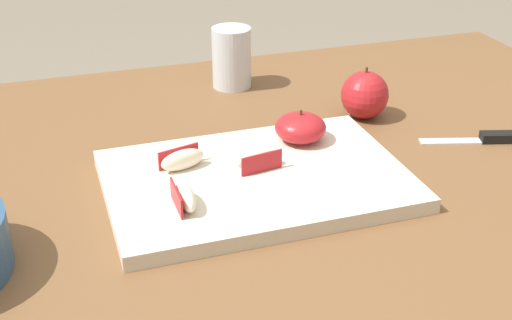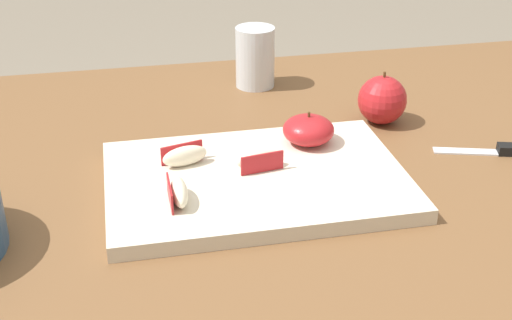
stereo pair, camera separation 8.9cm
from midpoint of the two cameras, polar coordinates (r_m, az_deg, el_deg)
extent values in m
cube|color=brown|center=(0.99, -1.32, -0.60)|extent=(1.25, 0.84, 0.03)
cube|color=brown|center=(1.67, 13.98, -3.12)|extent=(0.06, 0.06, 0.69)
cube|color=beige|center=(0.90, -2.82, -1.76)|extent=(0.39, 0.26, 0.02)
ellipsoid|color=#B21E23|center=(0.97, 1.14, 2.53)|extent=(0.07, 0.07, 0.04)
cylinder|color=#4C3319|center=(0.96, 1.16, 3.71)|extent=(0.00, 0.00, 0.01)
ellipsoid|color=#F4EACC|center=(0.90, -2.66, 0.01)|extent=(0.06, 0.03, 0.03)
cube|color=#B21E23|center=(0.90, -2.36, -0.28)|extent=(0.06, 0.01, 0.03)
ellipsoid|color=#F4EACC|center=(0.83, -8.85, -3.05)|extent=(0.02, 0.06, 0.03)
cube|color=#B21E23|center=(0.83, -9.61, -3.17)|extent=(0.00, 0.06, 0.03)
ellipsoid|color=#F4EACC|center=(0.91, -8.83, -0.05)|extent=(0.06, 0.03, 0.03)
cube|color=#B21E23|center=(0.92, -9.12, 0.22)|extent=(0.06, 0.02, 0.03)
cube|color=silver|center=(1.05, 13.35, 1.44)|extent=(0.09, 0.04, 0.00)
cube|color=black|center=(1.07, 17.51, 1.74)|extent=(0.07, 0.04, 0.01)
sphere|color=#B21E23|center=(1.10, 6.63, 5.28)|extent=(0.08, 0.08, 0.08)
cylinder|color=#4C3319|center=(1.09, 6.74, 7.22)|extent=(0.00, 0.00, 0.01)
cylinder|color=silver|center=(1.22, -4.13, 8.34)|extent=(0.07, 0.07, 0.10)
camera|label=1|loc=(0.04, -92.86, -1.50)|focal=48.77mm
camera|label=2|loc=(0.04, 87.14, 1.50)|focal=48.77mm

